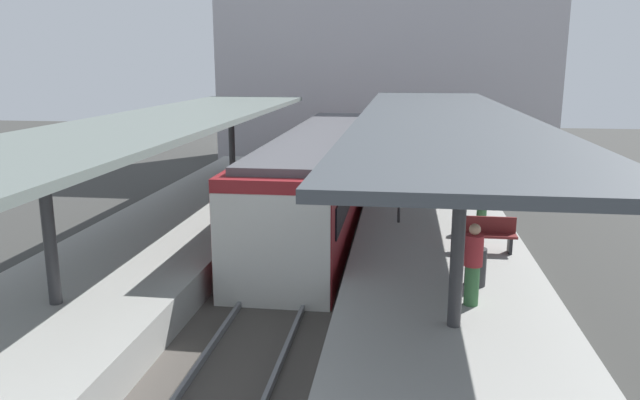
% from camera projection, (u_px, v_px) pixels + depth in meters
% --- Properties ---
extents(ground_plane, '(80.00, 80.00, 0.00)m').
position_uv_depth(ground_plane, '(293.00, 275.00, 16.29)').
color(ground_plane, '#383835').
extents(platform_left, '(4.40, 28.00, 1.00)m').
position_uv_depth(platform_left, '(157.00, 252.00, 16.68)').
color(platform_left, '#9E9E99').
rests_on(platform_left, ground_plane).
extents(platform_right, '(4.40, 28.00, 1.00)m').
position_uv_depth(platform_right, '(438.00, 264.00, 15.68)').
color(platform_right, '#9E9E99').
rests_on(platform_right, ground_plane).
extents(track_ballast, '(3.20, 28.00, 0.20)m').
position_uv_depth(track_ballast, '(293.00, 272.00, 16.27)').
color(track_ballast, '#4C4742').
rests_on(track_ballast, ground_plane).
extents(rail_near_side, '(0.08, 28.00, 0.14)m').
position_uv_depth(rail_near_side, '(267.00, 265.00, 16.33)').
color(rail_near_side, slate).
rests_on(rail_near_side, track_ballast).
extents(rail_far_side, '(0.08, 28.00, 0.14)m').
position_uv_depth(rail_far_side, '(320.00, 267.00, 16.14)').
color(rail_far_side, slate).
rests_on(rail_far_side, track_ballast).
extents(commuter_train, '(2.78, 15.97, 3.10)m').
position_uv_depth(commuter_train, '(320.00, 177.00, 20.95)').
color(commuter_train, maroon).
rests_on(commuter_train, track_ballast).
extents(canopy_left, '(4.18, 21.00, 3.07)m').
position_uv_depth(canopy_left, '(169.00, 121.00, 17.27)').
color(canopy_left, '#333335').
rests_on(canopy_left, platform_left).
extents(canopy_right, '(4.18, 21.00, 3.29)m').
position_uv_depth(canopy_right, '(441.00, 116.00, 16.22)').
color(canopy_right, '#333335').
rests_on(canopy_right, platform_right).
extents(platform_bench, '(1.40, 0.41, 0.86)m').
position_uv_depth(platform_bench, '(487.00, 233.00, 15.00)').
color(platform_bench, black).
rests_on(platform_bench, platform_right).
extents(platform_sign, '(0.90, 0.08, 2.21)m').
position_uv_depth(platform_sign, '(400.00, 168.00, 17.46)').
color(platform_sign, '#262628').
rests_on(platform_sign, platform_right).
extents(litter_bin, '(0.44, 0.44, 0.80)m').
position_uv_depth(litter_bin, '(475.00, 267.00, 12.73)').
color(litter_bin, '#2D2D30').
rests_on(litter_bin, platform_right).
extents(passenger_near_bench, '(0.36, 0.36, 1.59)m').
position_uv_depth(passenger_near_bench, '(482.00, 199.00, 17.08)').
color(passenger_near_bench, '#386B3D').
rests_on(passenger_near_bench, platform_right).
extents(passenger_mid_platform, '(0.36, 0.36, 1.62)m').
position_uv_depth(passenger_mid_platform, '(473.00, 263.00, 11.59)').
color(passenger_mid_platform, '#386B3D').
rests_on(passenger_mid_platform, platform_right).
extents(station_building_backdrop, '(18.00, 6.00, 11.00)m').
position_uv_depth(station_building_backdrop, '(385.00, 64.00, 34.18)').
color(station_building_backdrop, '#B7B2B7').
rests_on(station_building_backdrop, ground_plane).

